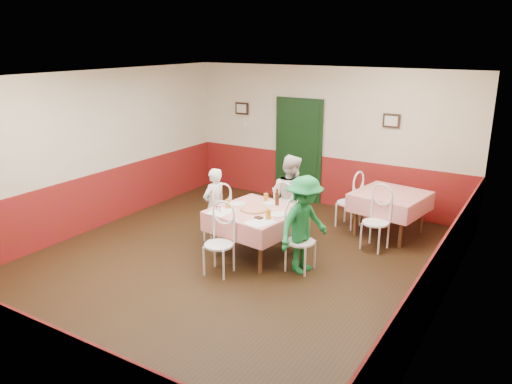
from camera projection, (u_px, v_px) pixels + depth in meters
The scene contains 39 objects.
floor at pixel (230, 265), 7.61m from camera, with size 7.00×7.00×0.00m, color black.
ceiling at pixel (227, 77), 6.78m from camera, with size 7.00×7.00×0.00m, color white.
back_wall at pixel (327, 137), 10.05m from camera, with size 6.00×0.10×2.80m, color beige.
front_wall at pixel (2, 267), 4.34m from camera, with size 6.00×0.10×2.80m, color beige.
left_wall at pixel (87, 153), 8.69m from camera, with size 0.10×7.00×2.80m, color beige.
right_wall at pixel (445, 213), 5.70m from camera, with size 0.10×7.00×2.80m, color beige.
wainscot_back at pixel (324, 181), 10.30m from camera, with size 6.00×0.03×1.00m, color maroon.
wainscot_front at pixel (18, 355), 4.62m from camera, with size 6.00×0.03×1.00m, color maroon.
wainscot_left at pixel (92, 202), 8.95m from camera, with size 0.03×7.00×1.00m, color maroon.
wainscot_right at pixel (435, 283), 5.98m from camera, with size 0.03×7.00×1.00m, color maroon.
door at pixel (298, 152), 10.41m from camera, with size 0.96×0.06×2.10m, color black.
picture_left at pixel (242, 108), 10.87m from camera, with size 0.32×0.03×0.26m, color black.
picture_right at pixel (391, 121), 9.23m from camera, with size 0.32×0.03×0.26m, color black.
thermostat at pixel (246, 125), 10.93m from camera, with size 0.10×0.03×0.10m, color white.
main_table at pixel (256, 233), 7.86m from camera, with size 1.22×1.22×0.77m, color red.
second_table at pixel (389, 214), 8.71m from camera, with size 1.12×1.12×0.77m, color red.
chair_left at pixel (217, 217), 8.35m from camera, with size 0.42×0.42×0.90m, color white, non-canonical shape.
chair_right at pixel (301, 242), 7.32m from camera, with size 0.42×0.42×0.90m, color white, non-canonical shape.
chair_far at pixel (288, 214), 8.46m from camera, with size 0.42×0.42×0.90m, color white, non-canonical shape.
chair_near at pixel (219, 245), 7.21m from camera, with size 0.42×0.42×0.90m, color white, non-canonical shape.
chair_second_a at pixel (349, 203), 9.06m from camera, with size 0.42×0.42×0.90m, color white, non-canonical shape.
chair_second_b at pixel (375, 223), 8.08m from camera, with size 0.42×0.42×0.90m, color white, non-canonical shape.
pizza at pixel (254, 209), 7.73m from camera, with size 0.42×0.42×0.03m, color #B74723.
plate_left at pixel (237, 204), 8.00m from camera, with size 0.25×0.25×0.01m, color white.
plate_right at pixel (278, 215), 7.51m from camera, with size 0.25×0.25×0.01m, color white.
plate_far at pixel (271, 203), 8.04m from camera, with size 0.25×0.25×0.01m, color white.
glass_a at pixel (228, 204), 7.80m from camera, with size 0.08×0.08×0.14m, color #BF7219.
glass_b at pixel (268, 214), 7.33m from camera, with size 0.08×0.08×0.14m, color #BF7219.
glass_c at pixel (266, 198), 8.12m from camera, with size 0.07×0.07×0.14m, color #BF7219.
beer_bottle at pixel (277, 198), 7.93m from camera, with size 0.07×0.07×0.24m, color #381C0A.
shaker_a at pixel (218, 209), 7.65m from camera, with size 0.04×0.04×0.09m, color silver.
shaker_b at pixel (220, 209), 7.62m from camera, with size 0.04×0.04×0.09m, color silver.
shaker_c at pixel (217, 207), 7.75m from camera, with size 0.04×0.04×0.09m, color #B23319.
menu_left at pixel (221, 212), 7.66m from camera, with size 0.30×0.40×0.00m, color white.
menu_right at pixel (261, 222), 7.22m from camera, with size 0.30×0.40×0.00m, color white.
wallet at pixel (259, 218), 7.37m from camera, with size 0.11×0.09×0.02m, color black.
diner_left at pixel (214, 205), 8.33m from camera, with size 0.47×0.31×1.28m, color gray.
diner_far at pixel (290, 198), 8.42m from camera, with size 0.72×0.56×1.48m, color gray.
diner_right at pixel (304, 225), 7.21m from camera, with size 0.94×0.54×1.46m, color gray.
Camera 1 is at (3.95, -5.72, 3.30)m, focal length 35.00 mm.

